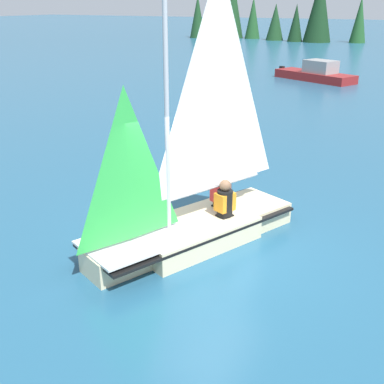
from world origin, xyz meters
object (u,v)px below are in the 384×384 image
(sailboat_main, at_px, (194,208))
(motorboat_distant, at_px, (316,73))
(sailor_helm, at_px, (225,207))
(sailor_crew, at_px, (220,197))

(sailboat_main, xyz_separation_m, motorboat_distant, (3.57, -21.08, -0.30))
(sailor_helm, xyz_separation_m, sailor_crew, (0.28, -0.38, 0.01))
(sailor_crew, height_order, motorboat_distant, motorboat_distant)
(sailboat_main, height_order, motorboat_distant, sailboat_main)
(sailor_helm, distance_m, motorboat_distant, 20.97)
(sailboat_main, relative_size, sailor_helm, 4.37)
(sailor_crew, bearing_deg, motorboat_distant, -147.64)
(sailboat_main, bearing_deg, sailor_helm, 163.22)
(sailor_crew, bearing_deg, sailboat_main, 14.46)
(sailboat_main, xyz_separation_m, sailor_crew, (-0.12, -0.88, -0.08))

